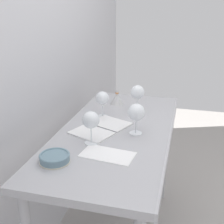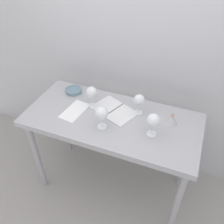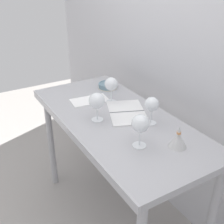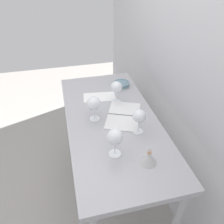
% 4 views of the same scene
% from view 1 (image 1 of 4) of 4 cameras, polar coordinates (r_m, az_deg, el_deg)
% --- Properties ---
extents(back_wall, '(3.80, 0.04, 2.60)m').
position_cam_1_polar(back_wall, '(1.84, -14.43, 9.84)').
color(back_wall, silver).
rests_on(back_wall, ground_plane).
extents(steel_counter, '(1.40, 0.65, 0.90)m').
position_cam_1_polar(steel_counter, '(1.83, 0.86, -6.34)').
color(steel_counter, '#AAAAAF').
rests_on(steel_counter, ground_plane).
extents(wine_glass_far_right, '(0.09, 0.09, 0.18)m').
position_cam_1_polar(wine_glass_far_right, '(1.93, -1.87, 2.59)').
color(wine_glass_far_right, white).
rests_on(wine_glass_far_right, steel_counter).
extents(wine_glass_near_center, '(0.10, 0.10, 0.18)m').
position_cam_1_polar(wine_glass_near_center, '(1.69, 4.68, -0.16)').
color(wine_glass_near_center, white).
rests_on(wine_glass_near_center, steel_counter).
extents(wine_glass_near_right, '(0.10, 0.10, 0.19)m').
position_cam_1_polar(wine_glass_near_right, '(2.04, 4.93, 3.70)').
color(wine_glass_near_right, white).
rests_on(wine_glass_near_right, steel_counter).
extents(wine_glass_far_left, '(0.09, 0.09, 0.18)m').
position_cam_1_polar(wine_glass_far_left, '(1.57, -4.09, -1.67)').
color(wine_glass_far_left, white).
rests_on(wine_glass_far_left, steel_counter).
extents(open_notebook, '(0.41, 0.35, 0.01)m').
position_cam_1_polar(open_notebook, '(1.79, -2.10, -3.10)').
color(open_notebook, white).
rests_on(open_notebook, steel_counter).
extents(tasting_sheet_upper, '(0.17, 0.28, 0.00)m').
position_cam_1_polar(tasting_sheet_upper, '(1.50, -0.86, -8.16)').
color(tasting_sheet_upper, white).
rests_on(tasting_sheet_upper, steel_counter).
extents(tasting_bowl, '(0.15, 0.15, 0.04)m').
position_cam_1_polar(tasting_bowl, '(1.46, -10.98, -8.62)').
color(tasting_bowl, beige).
rests_on(tasting_bowl, steel_counter).
extents(decanter_funnel, '(0.10, 0.10, 0.12)m').
position_cam_1_polar(decanter_funnel, '(2.20, 0.95, 2.57)').
color(decanter_funnel, '#BDBDBD').
rests_on(decanter_funnel, steel_counter).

